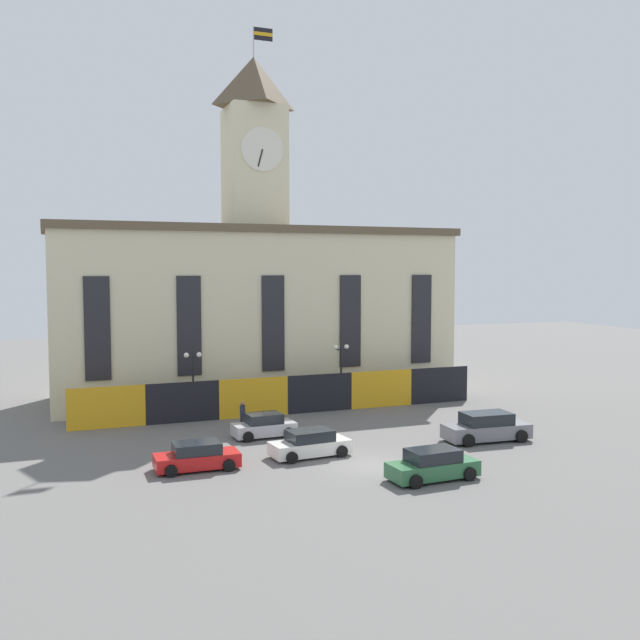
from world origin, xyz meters
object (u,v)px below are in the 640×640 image
(street_lamp_right, at_px, (193,370))
(car_gray_pickup, at_px, (486,428))
(street_lamp_far_left, at_px, (341,361))
(car_green_wagon, at_px, (433,465))
(car_white_taxi, at_px, (310,444))
(car_red_sedan, at_px, (197,457))
(car_silver_hatch, at_px, (264,426))
(pedestrian, at_px, (243,413))

(street_lamp_right, distance_m, car_gray_pickup, 20.50)
(street_lamp_far_left, distance_m, car_green_wagon, 19.50)
(street_lamp_far_left, distance_m, car_white_taxi, 14.91)
(car_gray_pickup, bearing_deg, car_red_sedan, 3.19)
(car_silver_hatch, bearing_deg, car_green_wagon, -67.95)
(car_silver_hatch, height_order, car_green_wagon, car_green_wagon)
(car_red_sedan, height_order, car_green_wagon, car_green_wagon)
(street_lamp_right, distance_m, street_lamp_far_left, 11.35)
(street_lamp_right, distance_m, pedestrian, 5.35)
(street_lamp_far_left, relative_size, car_silver_hatch, 1.20)
(car_gray_pickup, height_order, car_silver_hatch, car_gray_pickup)
(car_red_sedan, relative_size, car_silver_hatch, 1.11)
(car_white_taxi, xyz_separation_m, car_green_wagon, (4.21, -6.34, 0.02))
(car_red_sedan, relative_size, car_green_wagon, 0.94)
(car_red_sedan, distance_m, pedestrian, 10.22)
(car_white_taxi, bearing_deg, car_silver_hatch, -83.15)
(street_lamp_right, xyz_separation_m, car_green_wagon, (8.29, -19.06, -2.70))
(street_lamp_far_left, xyz_separation_m, pedestrian, (-8.85, -4.03, -2.55))
(street_lamp_right, xyz_separation_m, car_silver_hatch, (2.99, -7.37, -2.73))
(car_red_sedan, xyz_separation_m, car_white_taxi, (6.46, 0.30, 0.02))
(street_lamp_far_left, relative_size, car_gray_pickup, 0.88)
(street_lamp_far_left, bearing_deg, car_white_taxi, -119.74)
(car_gray_pickup, bearing_deg, street_lamp_right, -36.71)
(street_lamp_far_left, bearing_deg, car_silver_hatch, -138.58)
(car_red_sedan, distance_m, car_gray_pickup, 17.82)
(street_lamp_right, relative_size, car_white_taxi, 1.01)
(car_red_sedan, bearing_deg, car_gray_pickup, 0.03)
(car_red_sedan, bearing_deg, pedestrian, 62.21)
(street_lamp_right, height_order, car_green_wagon, street_lamp_right)
(car_gray_pickup, xyz_separation_m, car_green_wagon, (-7.15, -5.83, -0.09))
(car_red_sedan, distance_m, car_silver_hatch, 7.79)
(street_lamp_far_left, xyz_separation_m, car_green_wagon, (-3.06, -19.06, -2.77))
(car_green_wagon, relative_size, pedestrian, 2.73)
(street_lamp_right, distance_m, car_red_sedan, 13.51)
(car_white_taxi, bearing_deg, pedestrian, -84.36)
(street_lamp_far_left, xyz_separation_m, car_white_taxi, (-7.26, -12.71, -2.79))
(car_gray_pickup, xyz_separation_m, car_silver_hatch, (-12.45, 5.85, -0.12))
(street_lamp_right, height_order, car_silver_hatch, street_lamp_right)
(car_green_wagon, bearing_deg, street_lamp_right, 110.79)
(pedestrian, bearing_deg, car_red_sedan, 43.99)
(street_lamp_far_left, height_order, car_green_wagon, street_lamp_far_left)
(street_lamp_far_left, relative_size, car_red_sedan, 1.08)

